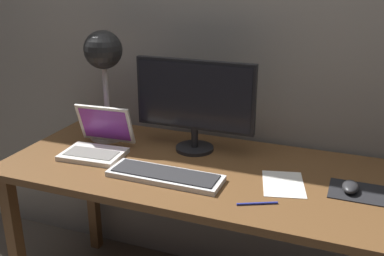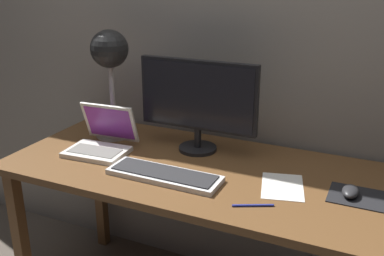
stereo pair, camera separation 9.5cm
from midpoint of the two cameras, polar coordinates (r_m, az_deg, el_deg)
The scene contains 10 objects.
back_wall at distance 1.99m, azimuth 4.22°, elevation 14.46°, with size 4.80×0.06×2.60m, color gray.
desk at distance 1.80m, azimuth -0.08°, elevation -7.41°, with size 1.60×0.70×0.74m.
monitor at distance 1.85m, azimuth -1.13°, elevation 3.65°, with size 0.52×0.16×0.40m.
keyboard_main at distance 1.68m, azimuth -5.12°, elevation -6.13°, with size 0.44×0.14×0.03m.
laptop at distance 1.94m, azimuth -13.28°, elevation -1.48°, with size 0.27×0.26×0.19m.
desk_lamp at distance 2.02m, azimuth -12.66°, elevation 8.68°, with size 0.17×0.17×0.50m.
mousepad at distance 1.67m, azimuth 19.11°, elevation -7.82°, with size 0.20×0.16×0.00m, color black.
mouse at distance 1.65m, azimuth 18.19°, elevation -7.23°, with size 0.06×0.10×0.03m, color #28282B.
paper_sheet_near_mouse at distance 1.66m, azimuth 10.08°, elevation -7.13°, with size 0.15×0.21×0.00m, color white.
pen at distance 1.51m, azimuth 6.61°, elevation -9.67°, with size 0.01×0.01×0.14m, color #2633A5.
Camera 1 is at (0.53, -1.51, 1.49)m, focal length 41.38 mm.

